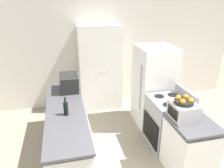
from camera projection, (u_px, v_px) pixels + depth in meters
wall_back at (98, 52)px, 5.23m from camera, size 7.00×0.06×2.60m
counter_left at (67, 134)px, 3.61m from camera, size 0.60×2.29×0.90m
counter_right at (189, 149)px, 3.26m from camera, size 0.60×0.71×0.90m
pantry_cabinet at (100, 68)px, 5.07m from camera, size 0.97×0.53×1.99m
stove at (168, 122)px, 3.91m from camera, size 0.66×0.70×1.06m
refrigerator at (154, 86)px, 4.48m from camera, size 0.74×0.77×1.66m
microwave at (69, 83)px, 4.09m from camera, size 0.33×0.50×0.30m
wine_bottle at (66, 108)px, 3.24m from camera, size 0.07×0.07×0.29m
toaster_oven at (183, 111)px, 3.13m from camera, size 0.35×0.39×0.25m
fruit_bowl at (184, 101)px, 3.06m from camera, size 0.27×0.27×0.11m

